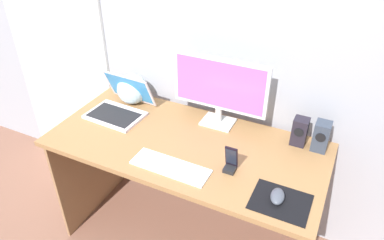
{
  "coord_description": "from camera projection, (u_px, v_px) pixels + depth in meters",
  "views": [
    {
      "loc": [
        0.7,
        -1.36,
        1.92
      ],
      "look_at": [
        0.05,
        -0.02,
        0.93
      ],
      "focal_mm": 34.04,
      "sensor_mm": 36.0,
      "label": 1
    }
  ],
  "objects": [
    {
      "name": "wall_back",
      "position": [
        218.0,
        29.0,
        1.94
      ],
      "size": [
        6.0,
        0.04,
        2.5
      ],
      "primitive_type": "cube",
      "color": "#9A9DA6",
      "rests_on": "ground_plane"
    },
    {
      "name": "monitor",
      "position": [
        220.0,
        88.0,
        1.95
      ],
      "size": [
        0.53,
        0.14,
        0.4
      ],
      "color": "silver",
      "rests_on": "desk"
    },
    {
      "name": "speaker_near_monitor",
      "position": [
        300.0,
        131.0,
        1.87
      ],
      "size": [
        0.08,
        0.08,
        0.15
      ],
      "color": "black",
      "rests_on": "desk"
    },
    {
      "name": "mouse",
      "position": [
        277.0,
        196.0,
        1.56
      ],
      "size": [
        0.07,
        0.11,
        0.04
      ],
      "primitive_type": "ellipsoid",
      "rotation": [
        0.0,
        0.0,
        0.13
      ],
      "color": "#444955",
      "rests_on": "mousepad"
    },
    {
      "name": "keyboard_external",
      "position": [
        170.0,
        167.0,
        1.75
      ],
      "size": [
        0.39,
        0.13,
        0.01
      ],
      "primitive_type": "cube",
      "rotation": [
        0.0,
        0.0,
        -0.01
      ],
      "color": "white",
      "rests_on": "desk"
    },
    {
      "name": "speaker_right",
      "position": [
        321.0,
        136.0,
        1.83
      ],
      "size": [
        0.08,
        0.09,
        0.16
      ],
      "color": "#303948",
      "rests_on": "desk"
    },
    {
      "name": "ground_plane",
      "position": [
        187.0,
        237.0,
        2.33
      ],
      "size": [
        8.0,
        8.0,
        0.0
      ],
      "primitive_type": "plane",
      "color": "brown"
    },
    {
      "name": "phone_in_dock",
      "position": [
        231.0,
        162.0,
        1.71
      ],
      "size": [
        0.06,
        0.06,
        0.14
      ],
      "color": "black",
      "rests_on": "desk"
    },
    {
      "name": "mousepad",
      "position": [
        280.0,
        202.0,
        1.56
      ],
      "size": [
        0.25,
        0.2,
        0.0
      ],
      "primitive_type": "cube",
      "color": "black",
      "rests_on": "desk"
    },
    {
      "name": "laptop",
      "position": [
        120.0,
        106.0,
        2.14
      ],
      "size": [
        0.33,
        0.32,
        0.21
      ],
      "color": "silver",
      "rests_on": "desk"
    },
    {
      "name": "desk",
      "position": [
        186.0,
        165.0,
        2.0
      ],
      "size": [
        1.46,
        0.68,
        0.76
      ],
      "color": "olive",
      "rests_on": "ground_plane"
    },
    {
      "name": "fishbowl",
      "position": [
        132.0,
        89.0,
        2.22
      ],
      "size": [
        0.19,
        0.19,
        0.19
      ],
      "primitive_type": "sphere",
      "color": "silver",
      "rests_on": "desk"
    },
    {
      "name": "door_left",
      "position": [
        56.0,
        39.0,
        2.47
      ],
      "size": [
        0.82,
        0.02,
        2.02
      ],
      "primitive_type": "cube",
      "color": "white",
      "rests_on": "ground_plane"
    }
  ]
}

